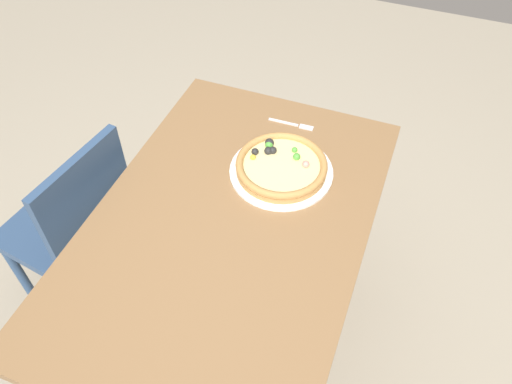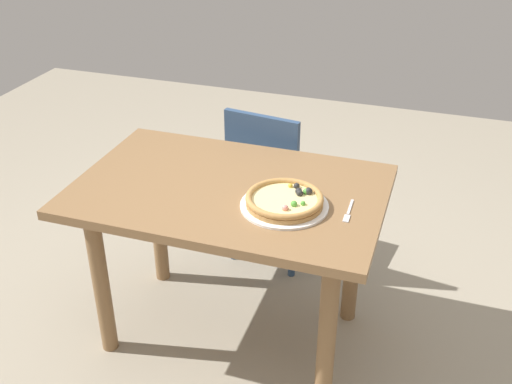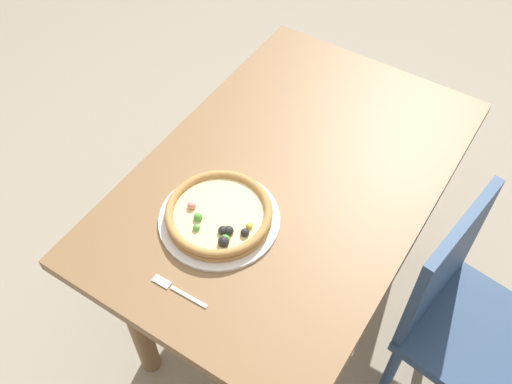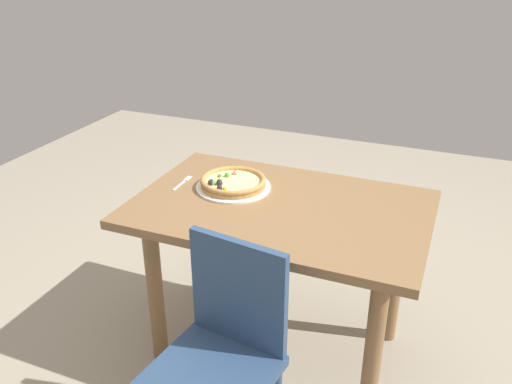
{
  "view_description": "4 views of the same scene",
  "coord_description": "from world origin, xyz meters",
  "px_view_note": "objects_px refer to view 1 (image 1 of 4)",
  "views": [
    {
      "loc": [
        0.86,
        0.42,
        1.96
      ],
      "look_at": [
        -0.13,
        0.04,
        0.78
      ],
      "focal_mm": 35.81,
      "sensor_mm": 36.0,
      "label": 1
    },
    {
      "loc": [
        -0.78,
        2.0,
        1.97
      ],
      "look_at": [
        -0.13,
        0.04,
        0.78
      ],
      "focal_mm": 43.11,
      "sensor_mm": 36.0,
      "label": 2
    },
    {
      "loc": [
        -1.0,
        -0.52,
        2.07
      ],
      "look_at": [
        -0.13,
        0.04,
        0.78
      ],
      "focal_mm": 40.81,
      "sensor_mm": 36.0,
      "label": 3
    },
    {
      "loc": [
        0.66,
        -1.9,
        1.78
      ],
      "look_at": [
        -0.13,
        0.04,
        0.78
      ],
      "focal_mm": 37.4,
      "sensor_mm": 36.0,
      "label": 4
    }
  ],
  "objects_px": {
    "chair_near": "(76,226)",
    "plate": "(281,171)",
    "dining_table": "(230,246)",
    "pizza": "(281,165)",
    "fork": "(295,125)"
  },
  "relations": [
    {
      "from": "chair_near",
      "to": "plate",
      "type": "distance_m",
      "value": 0.8
    },
    {
      "from": "dining_table",
      "to": "pizza",
      "type": "height_order",
      "value": "pizza"
    },
    {
      "from": "chair_near",
      "to": "plate",
      "type": "bearing_deg",
      "value": -61.22
    },
    {
      "from": "pizza",
      "to": "dining_table",
      "type": "bearing_deg",
      "value": -17.05
    },
    {
      "from": "chair_near",
      "to": "fork",
      "type": "relative_size",
      "value": 5.26
    },
    {
      "from": "chair_near",
      "to": "dining_table",
      "type": "bearing_deg",
      "value": -80.95
    },
    {
      "from": "chair_near",
      "to": "pizza",
      "type": "height_order",
      "value": "chair_near"
    },
    {
      "from": "dining_table",
      "to": "chair_near",
      "type": "relative_size",
      "value": 1.43
    },
    {
      "from": "pizza",
      "to": "fork",
      "type": "relative_size",
      "value": 1.79
    },
    {
      "from": "plate",
      "to": "fork",
      "type": "xyz_separation_m",
      "value": [
        -0.24,
        -0.03,
        -0.0
      ]
    },
    {
      "from": "dining_table",
      "to": "pizza",
      "type": "distance_m",
      "value": 0.31
    },
    {
      "from": "fork",
      "to": "plate",
      "type": "bearing_deg",
      "value": -84.19
    },
    {
      "from": "plate",
      "to": "pizza",
      "type": "relative_size",
      "value": 1.14
    },
    {
      "from": "chair_near",
      "to": "pizza",
      "type": "bearing_deg",
      "value": -61.07
    },
    {
      "from": "chair_near",
      "to": "fork",
      "type": "bearing_deg",
      "value": -44.85
    }
  ]
}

